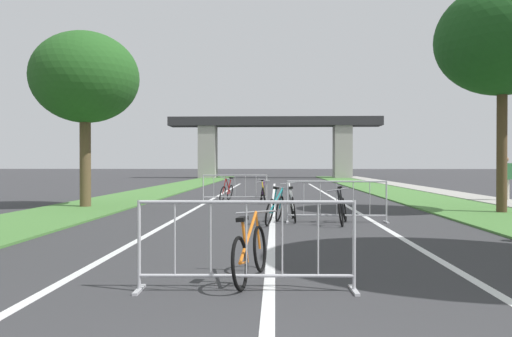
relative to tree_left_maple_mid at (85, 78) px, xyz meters
The scene contains 20 objects.
grass_verge_left 11.47m from the tree_left_maple_mid, 89.38° to the left, with size 3.03×61.22×0.05m, color #477A38.
grass_verge_right 16.95m from the tree_left_maple_mid, 40.40° to the left, with size 3.03×61.22×0.05m, color #477A38.
sidewalk_path_right 18.74m from the tree_left_maple_mid, 35.64° to the left, with size 1.65×61.22×0.08m, color #9E9B93.
lane_stripe_center 8.32m from the tree_left_maple_mid, 27.57° to the left, with size 0.14×35.42×0.01m, color silver.
lane_stripe_right_lane 10.40m from the tree_left_maple_mid, 20.35° to the left, with size 0.14×35.42×0.01m, color silver.
lane_stripe_left_lane 6.60m from the tree_left_maple_mid, 41.40° to the left, with size 0.14×35.42×0.01m, color silver.
overpass_bridge 36.72m from the tree_left_maple_mid, 80.12° to the left, with size 22.12×2.82×6.36m.
tree_left_maple_mid is the anchor object (origin of this frame).
tree_right_oak_mid 13.17m from the tree_left_maple_mid, ahead, with size 3.87×3.87×6.80m.
crowd_barrier_nearest 12.98m from the tree_left_maple_mid, 60.88° to the right, with size 2.55×0.52×1.05m.
crowd_barrier_second 9.63m from the tree_left_maple_mid, 26.53° to the right, with size 2.54×0.46×1.05m.
crowd_barrier_third 6.80m from the tree_left_maple_mid, 31.60° to the left, with size 2.55×0.54×1.05m.
bicycle_white_0 8.66m from the tree_left_maple_mid, 27.81° to the right, with size 0.47×1.73×0.99m.
bicycle_purple_1 7.86m from the tree_left_maple_mid, 30.10° to the left, with size 0.46×1.58×0.89m.
bicycle_teal_2 8.66m from the tree_left_maple_mid, 34.24° to the right, with size 0.73×1.71×0.93m.
bicycle_orange_3 12.61m from the tree_left_maple_mid, 59.57° to the right, with size 0.55×1.67×0.86m.
bicycle_red_4 6.80m from the tree_left_maple_mid, 36.56° to the left, with size 0.49×1.62×0.97m.
bicycle_black_5 9.92m from the tree_left_maple_mid, 28.31° to the right, with size 0.66×1.62×0.92m.
bicycle_yellow_6 7.54m from the tree_left_maple_mid, 21.94° to the left, with size 0.43×1.68×0.87m.
pedestrian_pushing_bike 15.88m from the tree_left_maple_mid, 11.55° to the left, with size 0.63×0.36×1.77m.
Camera 1 is at (0.07, -2.19, 1.47)m, focal length 35.30 mm.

